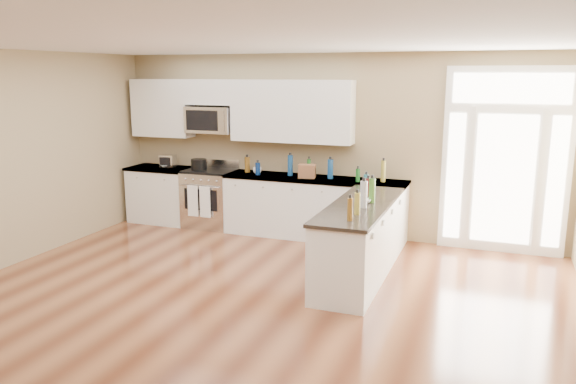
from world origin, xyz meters
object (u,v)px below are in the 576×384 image
Objects in this scene: peninsula_cabinet at (360,243)px; toaster_oven at (168,161)px; stockpot at (199,164)px; kitchen_range at (210,198)px.

peninsula_cabinet is 4.04m from toaster_oven.
stockpot is at bearing -18.44° from toaster_oven.
peninsula_cabinet is 2.15× the size of kitchen_range.
stockpot reaches higher than peninsula_cabinet.
peninsula_cabinet is at bearing -26.80° from kitchen_range.
kitchen_range is (-2.87, 1.45, 0.04)m from peninsula_cabinet.
kitchen_range is 4.51× the size of toaster_oven.
kitchen_range is at bearing 24.04° from stockpot.
stockpot is 1.06× the size of toaster_oven.
kitchen_range is 0.59m from stockpot.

